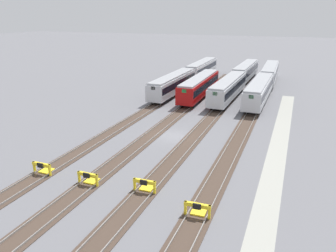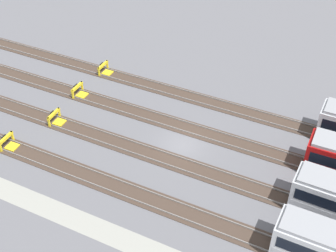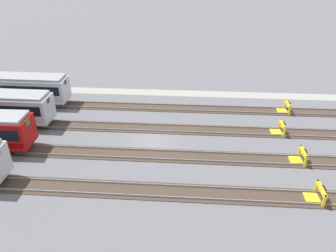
% 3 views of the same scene
% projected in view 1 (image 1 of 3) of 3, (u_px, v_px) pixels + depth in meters
% --- Properties ---
extents(ground_plane, '(400.00, 400.00, 0.00)m').
position_uv_depth(ground_plane, '(173.00, 136.00, 40.06)').
color(ground_plane, slate).
extents(service_walkway, '(54.00, 2.00, 0.01)m').
position_uv_depth(service_walkway, '(278.00, 151.00, 35.78)').
color(service_walkway, '#9E9E93').
rests_on(service_walkway, ground).
extents(rail_track_nearest, '(90.00, 2.24, 0.21)m').
position_uv_depth(rail_track_nearest, '(235.00, 144.00, 37.37)').
color(rail_track_nearest, '#47382D').
rests_on(rail_track_nearest, ground).
extents(rail_track_near_inner, '(90.00, 2.24, 0.21)m').
position_uv_depth(rail_track_near_inner, '(193.00, 138.00, 39.16)').
color(rail_track_near_inner, '#47382D').
rests_on(rail_track_near_inner, ground).
extents(rail_track_middle, '(90.00, 2.24, 0.21)m').
position_uv_depth(rail_track_middle, '(154.00, 133.00, 40.94)').
color(rail_track_middle, '#47382D').
rests_on(rail_track_middle, ground).
extents(rail_track_far_inner, '(90.00, 2.24, 0.21)m').
position_uv_depth(rail_track_far_inner, '(118.00, 128.00, 42.72)').
color(rail_track_far_inner, '#47382D').
rests_on(rail_track_far_inner, ground).
extents(subway_car_front_row_leftmost, '(18.00, 2.85, 3.70)m').
position_uv_depth(subway_car_front_row_leftmost, '(173.00, 84.00, 59.87)').
color(subway_car_front_row_leftmost, silver).
rests_on(subway_car_front_row_leftmost, ground).
extents(subway_car_front_row_left_inner, '(18.05, 3.20, 3.70)m').
position_uv_depth(subway_car_front_row_left_inner, '(246.00, 71.00, 73.07)').
color(subway_car_front_row_left_inner, silver).
rests_on(subway_car_front_row_left_inner, ground).
extents(subway_car_front_row_centre, '(18.05, 3.13, 3.70)m').
position_uv_depth(subway_car_front_row_centre, '(200.00, 86.00, 58.12)').
color(subway_car_front_row_centre, '#A80F0F').
rests_on(subway_car_front_row_centre, ground).
extents(subway_car_front_row_right_inner, '(18.05, 3.16, 3.70)m').
position_uv_depth(subway_car_front_row_right_inner, '(228.00, 88.00, 56.33)').
color(subway_car_front_row_right_inner, silver).
rests_on(subway_car_front_row_right_inner, ground).
extents(subway_car_front_row_rightmost, '(18.07, 3.29, 3.70)m').
position_uv_depth(subway_car_front_row_rightmost, '(270.00, 73.00, 71.03)').
color(subway_car_front_row_rightmost, silver).
rests_on(subway_car_front_row_rightmost, ground).
extents(subway_car_back_row_leftmost, '(18.03, 3.00, 3.70)m').
position_uv_depth(subway_car_back_row_leftmost, '(259.00, 91.00, 54.53)').
color(subway_car_back_row_leftmost, silver).
rests_on(subway_car_back_row_leftmost, ground).
extents(subway_car_back_row_centre, '(18.03, 3.01, 3.70)m').
position_uv_depth(subway_car_back_row_centre, '(202.00, 69.00, 76.69)').
color(subway_car_back_row_centre, silver).
rests_on(subway_car_back_row_centre, ground).
extents(bumper_stop_nearest_track, '(1.38, 2.01, 1.22)m').
position_uv_depth(bumper_stop_nearest_track, '(198.00, 209.00, 24.14)').
color(bumper_stop_nearest_track, yellow).
rests_on(bumper_stop_nearest_track, ground).
extents(bumper_stop_near_inner_track, '(1.37, 2.01, 1.22)m').
position_uv_depth(bumper_stop_near_inner_track, '(146.00, 185.00, 27.49)').
color(bumper_stop_near_inner_track, yellow).
rests_on(bumper_stop_near_inner_track, ground).
extents(bumper_stop_middle_track, '(1.34, 2.00, 1.22)m').
position_uv_depth(bumper_stop_middle_track, '(90.00, 178.00, 28.67)').
color(bumper_stop_middle_track, yellow).
rests_on(bumper_stop_middle_track, ground).
extents(bumper_stop_far_inner_track, '(1.34, 2.00, 1.22)m').
position_uv_depth(bumper_stop_far_inner_track, '(44.00, 168.00, 30.54)').
color(bumper_stop_far_inner_track, yellow).
rests_on(bumper_stop_far_inner_track, ground).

